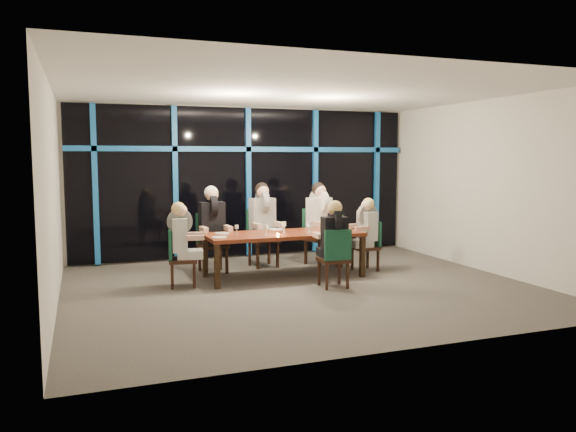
{
  "coord_description": "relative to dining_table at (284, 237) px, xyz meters",
  "views": [
    {
      "loc": [
        -3.15,
        -7.9,
        2.0
      ],
      "look_at": [
        0.0,
        0.6,
        1.05
      ],
      "focal_mm": 35.0,
      "sensor_mm": 36.0,
      "label": 1
    }
  ],
  "objects": [
    {
      "name": "diner_far_right",
      "position": [
        1.01,
        0.79,
        0.32
      ],
      "size": [
        0.63,
        0.72,
        1.02
      ],
      "rotation": [
        0.0,
        0.0,
        0.33
      ],
      "color": "silver",
      "rests_on": "ground"
    },
    {
      "name": "wine_glass_a",
      "position": [
        -0.37,
        -0.16,
        0.19
      ],
      "size": [
        0.06,
        0.06,
        0.17
      ],
      "color": "white",
      "rests_on": "dining_table"
    },
    {
      "name": "chair_near_mid",
      "position": [
        0.46,
        -1.03,
        -0.17
      ],
      "size": [
        0.45,
        0.45,
        0.92
      ],
      "rotation": [
        0.0,
        0.0,
        3.08
      ],
      "color": "black",
      "rests_on": "ground"
    },
    {
      "name": "wine_glass_d",
      "position": [
        -0.79,
        0.06,
        0.18
      ],
      "size": [
        0.06,
        0.06,
        0.16
      ],
      "color": "silver",
      "rests_on": "dining_table"
    },
    {
      "name": "chair_end_left",
      "position": [
        -1.78,
        -0.1,
        -0.18
      ],
      "size": [
        0.48,
        0.48,
        0.9
      ],
      "rotation": [
        0.0,
        0.0,
        1.4
      ],
      "color": "black",
      "rests_on": "ground"
    },
    {
      "name": "plate_far_left",
      "position": [
        -1.0,
        0.23,
        0.08
      ],
      "size": [
        0.24,
        0.24,
        0.01
      ],
      "primitive_type": "cylinder",
      "color": "white",
      "rests_on": "dining_table"
    },
    {
      "name": "plate_far_mid",
      "position": [
        0.01,
        0.42,
        0.08
      ],
      "size": [
        0.24,
        0.24,
        0.01
      ],
      "primitive_type": "cylinder",
      "color": "white",
      "rests_on": "dining_table"
    },
    {
      "name": "window_wall",
      "position": [
        0.01,
        2.13,
        0.87
      ],
      "size": [
        6.86,
        0.43,
        2.94
      ],
      "color": "black",
      "rests_on": "ground"
    },
    {
      "name": "diner_far_mid",
      "position": [
        -0.05,
        0.98,
        0.32
      ],
      "size": [
        0.55,
        0.68,
        1.02
      ],
      "rotation": [
        0.0,
        0.0,
        0.09
      ],
      "color": "black",
      "rests_on": "ground"
    },
    {
      "name": "chair_far_right",
      "position": [
        0.98,
        0.88,
        -0.1
      ],
      "size": [
        0.62,
        0.62,
        1.05
      ],
      "rotation": [
        0.0,
        0.0,
        0.33
      ],
      "color": "black",
      "rests_on": "ground"
    },
    {
      "name": "plate_end_right",
      "position": [
        0.97,
        -0.05,
        0.08
      ],
      "size": [
        0.24,
        0.24,
        0.01
      ],
      "primitive_type": "cylinder",
      "color": "white",
      "rests_on": "dining_table"
    },
    {
      "name": "dining_table",
      "position": [
        0.0,
        0.0,
        0.0
      ],
      "size": [
        2.6,
        1.0,
        0.75
      ],
      "color": "maroon",
      "rests_on": "ground"
    },
    {
      "name": "wine_bottle",
      "position": [
        1.0,
        -0.2,
        0.18
      ],
      "size": [
        0.07,
        0.07,
        0.3
      ],
      "rotation": [
        0.0,
        0.0,
        -0.3
      ],
      "color": "black",
      "rests_on": "dining_table"
    },
    {
      "name": "plate_far_right",
      "position": [
        1.19,
        0.26,
        0.08
      ],
      "size": [
        0.24,
        0.24,
        0.01
      ],
      "primitive_type": "cylinder",
      "color": "white",
      "rests_on": "dining_table"
    },
    {
      "name": "diner_far_left",
      "position": [
        -1.03,
        0.79,
        0.3
      ],
      "size": [
        0.52,
        0.65,
        1.0
      ],
      "rotation": [
        0.0,
        0.0,
        0.05
      ],
      "color": "black",
      "rests_on": "ground"
    },
    {
      "name": "chair_far_mid",
      "position": [
        -0.05,
        1.07,
        -0.09
      ],
      "size": [
        0.53,
        0.53,
        1.05
      ],
      "rotation": [
        0.0,
        0.0,
        0.09
      ],
      "color": "black",
      "rests_on": "ground"
    },
    {
      "name": "water_pitcher",
      "position": [
        0.72,
        -0.15,
        0.17
      ],
      "size": [
        0.12,
        0.11,
        0.2
      ],
      "rotation": [
        0.0,
        0.0,
        -0.02
      ],
      "color": "silver",
      "rests_on": "dining_table"
    },
    {
      "name": "chair_far_left",
      "position": [
        -1.03,
        0.88,
        -0.11
      ],
      "size": [
        0.5,
        0.5,
        1.03
      ],
      "rotation": [
        0.0,
        0.0,
        0.05
      ],
      "color": "black",
      "rests_on": "ground"
    },
    {
      "name": "wine_glass_e",
      "position": [
        0.88,
        0.06,
        0.19
      ],
      "size": [
        0.06,
        0.06,
        0.16
      ],
      "color": "white",
      "rests_on": "dining_table"
    },
    {
      "name": "tea_light",
      "position": [
        -0.18,
        -0.22,
        0.08
      ],
      "size": [
        0.05,
        0.05,
        0.03
      ],
      "primitive_type": "cylinder",
      "color": "#F8A14A",
      "rests_on": "dining_table"
    },
    {
      "name": "diner_end_right",
      "position": [
        1.53,
        -0.0,
        0.16
      ],
      "size": [
        0.57,
        0.46,
        0.86
      ],
      "rotation": [
        0.0,
        0.0,
        4.8
      ],
      "color": "black",
      "rests_on": "ground"
    },
    {
      "name": "wine_glass_b",
      "position": [
        0.01,
        0.02,
        0.2
      ],
      "size": [
        0.07,
        0.07,
        0.18
      ],
      "color": "silver",
      "rests_on": "dining_table"
    },
    {
      "name": "chair_end_right",
      "position": [
        1.6,
        0.01,
        -0.19
      ],
      "size": [
        0.44,
        0.44,
        0.88
      ],
      "rotation": [
        0.0,
        0.0,
        4.8
      ],
      "color": "black",
      "rests_on": "ground"
    },
    {
      "name": "diner_end_left",
      "position": [
        -1.71,
        -0.12,
        0.18
      ],
      "size": [
        0.59,
        0.49,
        0.88
      ],
      "rotation": [
        0.0,
        0.0,
        1.4
      ],
      "color": "black",
      "rests_on": "ground"
    },
    {
      "name": "plate_near_mid",
      "position": [
        0.5,
        -0.39,
        0.08
      ],
      "size": [
        0.24,
        0.24,
        0.01
      ],
      "primitive_type": "cylinder",
      "color": "white",
      "rests_on": "dining_table"
    },
    {
      "name": "room",
      "position": [
        0.0,
        -0.8,
        1.34
      ],
      "size": [
        7.04,
        7.0,
        3.02
      ],
      "color": "#55504B",
      "rests_on": "ground"
    },
    {
      "name": "diner_near_mid",
      "position": [
        0.47,
        -0.95,
        0.2
      ],
      "size": [
        0.47,
        0.58,
        0.89
      ],
      "rotation": [
        0.0,
        0.0,
        3.08
      ],
      "color": "black",
      "rests_on": "ground"
    },
    {
      "name": "wine_glass_c",
      "position": [
        0.41,
        -0.13,
        0.2
      ],
      "size": [
        0.07,
        0.07,
        0.19
      ],
      "color": "silver",
      "rests_on": "dining_table"
    },
    {
      "name": "plate_end_left",
      "position": [
        -1.15,
        -0.21,
        0.08
      ],
      "size": [
        0.24,
        0.24,
        0.01
      ],
      "primitive_type": "cylinder",
      "color": "white",
      "rests_on": "dining_table"
    }
  ]
}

